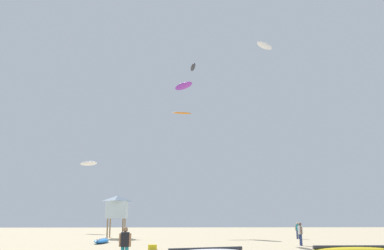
{
  "coord_description": "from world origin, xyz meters",
  "views": [
    {
      "loc": [
        -1.16,
        -14.54,
        2.22
      ],
      "look_at": [
        0.0,
        20.61,
        10.33
      ],
      "focal_mm": 36.63,
      "sensor_mm": 36.0,
      "label": 1
    }
  ],
  "objects": [
    {
      "name": "kite_aloft_2",
      "position": [
        -0.82,
        36.46,
        15.63
      ],
      "size": [
        2.66,
        1.12,
        0.41
      ],
      "color": "orange"
    },
    {
      "name": "lifeguard_tower",
      "position": [
        -7.39,
        26.0,
        3.05
      ],
      "size": [
        2.3,
        2.3,
        4.15
      ],
      "color": "#8C704C",
      "rests_on": "ground"
    },
    {
      "name": "kite_grounded_mid",
      "position": [
        -7.41,
        18.72,
        0.19
      ],
      "size": [
        1.11,
        3.38,
        0.43
      ],
      "color": "blue",
      "rests_on": "ground"
    },
    {
      "name": "kite_aloft_1",
      "position": [
        -14.17,
        41.78,
        9.44
      ],
      "size": [
        3.4,
        2.83,
        0.75
      ],
      "color": "white"
    },
    {
      "name": "person_foreground",
      "position": [
        -3.56,
        3.76,
        0.99
      ],
      "size": [
        0.56,
        0.38,
        1.7
      ],
      "rotation": [
        0.0,
        0.0,
        4.51
      ],
      "color": "teal",
      "rests_on": "ground"
    },
    {
      "name": "person_midground",
      "position": [
        7.98,
        15.56,
        0.97
      ],
      "size": [
        0.37,
        0.55,
        1.66
      ],
      "rotation": [
        0.0,
        0.0,
        3.11
      ],
      "color": "navy",
      "rests_on": "ground"
    },
    {
      "name": "kite_aloft_0",
      "position": [
        0.48,
        31.07,
        20.11
      ],
      "size": [
        0.74,
        2.52,
        0.63
      ],
      "color": "#2D2D33"
    },
    {
      "name": "person_left",
      "position": [
        10.28,
        23.93,
        0.92
      ],
      "size": [
        0.48,
        0.36,
        1.57
      ],
      "rotation": [
        0.0,
        0.0,
        1.14
      ],
      "color": "navy",
      "rests_on": "ground"
    },
    {
      "name": "gear_bag",
      "position": [
        -2.88,
        12.53,
        0.16
      ],
      "size": [
        0.56,
        0.36,
        0.32
      ],
      "primitive_type": "cube",
      "color": "yellow",
      "rests_on": "ground"
    },
    {
      "name": "kite_aloft_3",
      "position": [
        -0.61,
        40.06,
        20.69
      ],
      "size": [
        3.25,
        3.81,
        0.89
      ],
      "color": "purple"
    },
    {
      "name": "kite_aloft_4",
      "position": [
        11.14,
        37.91,
        26.27
      ],
      "size": [
        3.21,
        2.9,
        0.86
      ],
      "color": "white"
    }
  ]
}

